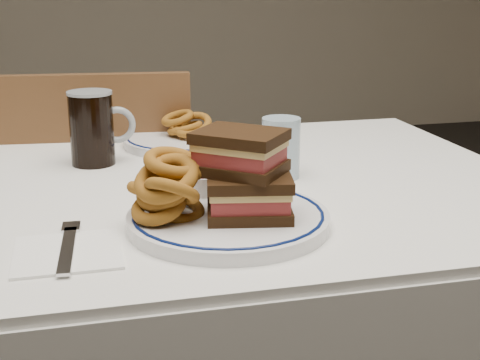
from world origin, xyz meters
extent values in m
cube|color=silver|center=(0.00, 0.00, 0.73)|extent=(1.26, 0.86, 0.03)
cylinder|color=#4A2D17|center=(0.54, 0.34, 0.35)|extent=(0.06, 0.06, 0.71)
cube|color=silver|center=(0.00, 0.43, 0.65)|extent=(1.26, 0.01, 0.17)
cube|color=#4A2D17|center=(-0.10, 0.55, 0.42)|extent=(0.45, 0.45, 0.04)
cylinder|color=#4A2D17|center=(0.10, 0.71, 0.20)|extent=(0.04, 0.04, 0.40)
cylinder|color=#4A2D17|center=(0.06, 0.36, 0.20)|extent=(0.04, 0.04, 0.40)
cylinder|color=#4A2D17|center=(-0.26, 0.74, 0.20)|extent=(0.04, 0.04, 0.40)
cube|color=#4A2D17|center=(-0.12, 0.36, 0.67)|extent=(0.41, 0.07, 0.45)
cylinder|color=white|center=(0.05, -0.22, 0.76)|extent=(0.29, 0.29, 0.02)
torus|color=#0A174C|center=(0.05, -0.22, 0.77)|extent=(0.28, 0.28, 0.01)
cube|color=black|center=(0.07, -0.24, 0.78)|extent=(0.13, 0.11, 0.02)
cube|color=#9E312E|center=(0.07, -0.24, 0.79)|extent=(0.12, 0.10, 0.02)
cube|color=#DFB663|center=(0.07, -0.24, 0.81)|extent=(0.13, 0.11, 0.01)
cube|color=black|center=(0.07, -0.24, 0.82)|extent=(0.13, 0.11, 0.02)
cube|color=black|center=(0.06, -0.22, 0.84)|extent=(0.15, 0.15, 0.02)
cube|color=#9E312E|center=(0.06, -0.22, 0.86)|extent=(0.14, 0.13, 0.02)
cube|color=#DFB663|center=(0.06, -0.22, 0.87)|extent=(0.14, 0.14, 0.01)
cube|color=black|center=(0.06, -0.22, 0.88)|extent=(0.15, 0.15, 0.02)
torus|color=brown|center=(-0.03, -0.20, 0.78)|extent=(0.09, 0.09, 0.05)
torus|color=brown|center=(-0.05, -0.23, 0.79)|extent=(0.09, 0.08, 0.06)
torus|color=brown|center=(-0.05, -0.20, 0.80)|extent=(0.10, 0.09, 0.06)
torus|color=brown|center=(-0.04, -0.22, 0.81)|extent=(0.09, 0.09, 0.07)
torus|color=brown|center=(-0.03, -0.24, 0.82)|extent=(0.09, 0.08, 0.08)
torus|color=brown|center=(-0.04, -0.23, 0.83)|extent=(0.11, 0.09, 0.08)
torus|color=brown|center=(-0.02, -0.21, 0.84)|extent=(0.08, 0.08, 0.03)
torus|color=brown|center=(-0.03, -0.21, 0.85)|extent=(0.09, 0.09, 0.05)
cylinder|color=white|center=(0.03, -0.12, 0.78)|extent=(0.05, 0.05, 0.03)
cylinder|color=#980203|center=(0.03, -0.12, 0.79)|extent=(0.04, 0.04, 0.01)
cylinder|color=black|center=(-0.13, 0.17, 0.82)|extent=(0.08, 0.08, 0.14)
cylinder|color=#92989F|center=(-0.13, 0.17, 0.89)|extent=(0.08, 0.08, 0.01)
torus|color=#92989F|center=(-0.08, 0.17, 0.82)|extent=(0.07, 0.02, 0.07)
cylinder|color=#A0BCCE|center=(0.19, 0.00, 0.80)|extent=(0.07, 0.07, 0.11)
cylinder|color=white|center=(0.07, 0.28, 0.76)|extent=(0.27, 0.27, 0.02)
torus|color=#0A174C|center=(0.07, 0.28, 0.77)|extent=(0.25, 0.25, 0.00)
torus|color=brown|center=(0.08, 0.29, 0.78)|extent=(0.09, 0.08, 0.05)
torus|color=brown|center=(0.07, 0.28, 0.79)|extent=(0.08, 0.08, 0.04)
torus|color=brown|center=(0.08, 0.27, 0.80)|extent=(0.09, 0.08, 0.06)
torus|color=brown|center=(0.05, 0.30, 0.80)|extent=(0.08, 0.07, 0.04)
cube|color=white|center=(-0.18, -0.27, 0.75)|extent=(0.14, 0.14, 0.00)
cube|color=silver|center=(-0.18, -0.27, 0.76)|extent=(0.03, 0.16, 0.00)
cube|color=silver|center=(-0.17, -0.19, 0.76)|extent=(0.03, 0.04, 0.00)
camera|label=1|loc=(-0.15, -1.10, 1.09)|focal=50.00mm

